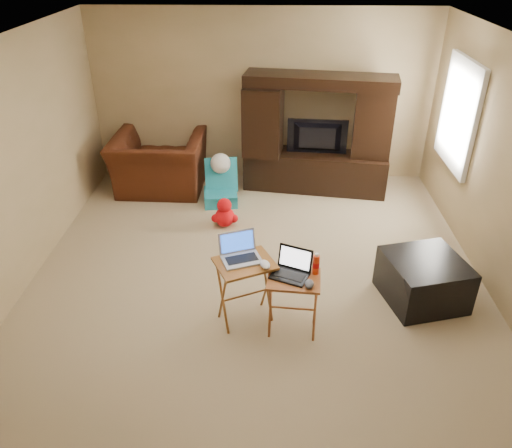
{
  "coord_description": "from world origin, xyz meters",
  "views": [
    {
      "loc": [
        0.13,
        -4.54,
        3.33
      ],
      "look_at": [
        0.0,
        -0.2,
        0.8
      ],
      "focal_mm": 35.0,
      "sensor_mm": 36.0,
      "label": 1
    }
  ],
  "objects_px": {
    "push_toy": "(337,176)",
    "tray_table_left": "(245,291)",
    "mouse_left": "(265,264)",
    "television": "(317,138)",
    "water_bottle": "(316,265)",
    "child_rocker": "(220,183)",
    "tray_table_right": "(293,305)",
    "ottoman": "(423,280)",
    "entertainment_center": "(317,135)",
    "mouse_right": "(309,284)",
    "laptop_left": "(241,250)",
    "recliner": "(159,164)",
    "plush_toy": "(225,212)",
    "laptop_right": "(290,266)"
  },
  "relations": [
    {
      "from": "push_toy",
      "to": "tray_table_left",
      "type": "relative_size",
      "value": 0.84
    },
    {
      "from": "mouse_left",
      "to": "television",
      "type": "bearing_deg",
      "value": 76.98
    },
    {
      "from": "mouse_left",
      "to": "water_bottle",
      "type": "height_order",
      "value": "water_bottle"
    },
    {
      "from": "child_rocker",
      "to": "tray_table_right",
      "type": "relative_size",
      "value": 0.98
    },
    {
      "from": "child_rocker",
      "to": "ottoman",
      "type": "relative_size",
      "value": 0.82
    },
    {
      "from": "entertainment_center",
      "to": "mouse_right",
      "type": "height_order",
      "value": "entertainment_center"
    },
    {
      "from": "tray_table_left",
      "to": "laptop_left",
      "type": "bearing_deg",
      "value": 109.59
    },
    {
      "from": "entertainment_center",
      "to": "recliner",
      "type": "xyz_separation_m",
      "value": [
        -2.29,
        -0.12,
        -0.43
      ]
    },
    {
      "from": "television",
      "to": "plush_toy",
      "type": "relative_size",
      "value": 2.15
    },
    {
      "from": "laptop_right",
      "to": "mouse_left",
      "type": "xyz_separation_m",
      "value": [
        -0.23,
        0.06,
        -0.03
      ]
    },
    {
      "from": "child_rocker",
      "to": "ottoman",
      "type": "height_order",
      "value": "child_rocker"
    },
    {
      "from": "ottoman",
      "to": "laptop_left",
      "type": "distance_m",
      "value": 1.97
    },
    {
      "from": "plush_toy",
      "to": "tray_table_right",
      "type": "height_order",
      "value": "tray_table_right"
    },
    {
      "from": "plush_toy",
      "to": "push_toy",
      "type": "height_order",
      "value": "push_toy"
    },
    {
      "from": "water_bottle",
      "to": "plush_toy",
      "type": "bearing_deg",
      "value": 118.09
    },
    {
      "from": "entertainment_center",
      "to": "child_rocker",
      "type": "bearing_deg",
      "value": -151.07
    },
    {
      "from": "ottoman",
      "to": "water_bottle",
      "type": "height_order",
      "value": "water_bottle"
    },
    {
      "from": "ottoman",
      "to": "laptop_left",
      "type": "bearing_deg",
      "value": -169.28
    },
    {
      "from": "child_rocker",
      "to": "mouse_left",
      "type": "xyz_separation_m",
      "value": [
        0.66,
        -2.55,
        0.4
      ]
    },
    {
      "from": "entertainment_center",
      "to": "push_toy",
      "type": "bearing_deg",
      "value": 5.21
    },
    {
      "from": "tray_table_left",
      "to": "plush_toy",
      "type": "bearing_deg",
      "value": 75.72
    },
    {
      "from": "child_rocker",
      "to": "push_toy",
      "type": "xyz_separation_m",
      "value": [
        1.69,
        0.49,
        -0.09
      ]
    },
    {
      "from": "mouse_left",
      "to": "tray_table_right",
      "type": "bearing_deg",
      "value": -17.31
    },
    {
      "from": "tray_table_left",
      "to": "laptop_right",
      "type": "relative_size",
      "value": 2.09
    },
    {
      "from": "mouse_right",
      "to": "water_bottle",
      "type": "height_order",
      "value": "water_bottle"
    },
    {
      "from": "laptop_right",
      "to": "mouse_right",
      "type": "xyz_separation_m",
      "value": [
        0.17,
        -0.14,
        -0.09
      ]
    },
    {
      "from": "plush_toy",
      "to": "ottoman",
      "type": "bearing_deg",
      "value": -33.59
    },
    {
      "from": "recliner",
      "to": "tray_table_right",
      "type": "distance_m",
      "value": 3.55
    },
    {
      "from": "mouse_left",
      "to": "laptop_right",
      "type": "bearing_deg",
      "value": -15.55
    },
    {
      "from": "ottoman",
      "to": "laptop_right",
      "type": "relative_size",
      "value": 2.28
    },
    {
      "from": "laptop_left",
      "to": "laptop_right",
      "type": "bearing_deg",
      "value": -40.63
    },
    {
      "from": "child_rocker",
      "to": "mouse_left",
      "type": "height_order",
      "value": "mouse_left"
    },
    {
      "from": "ottoman",
      "to": "tray_table_left",
      "type": "bearing_deg",
      "value": -168.2
    },
    {
      "from": "entertainment_center",
      "to": "mouse_left",
      "type": "bearing_deg",
      "value": -94.51
    },
    {
      "from": "mouse_left",
      "to": "mouse_right",
      "type": "xyz_separation_m",
      "value": [
        0.4,
        -0.2,
        -0.06
      ]
    },
    {
      "from": "child_rocker",
      "to": "laptop_left",
      "type": "relative_size",
      "value": 1.72
    },
    {
      "from": "television",
      "to": "mouse_left",
      "type": "height_order",
      "value": "television"
    },
    {
      "from": "recliner",
      "to": "push_toy",
      "type": "relative_size",
      "value": 2.25
    },
    {
      "from": "child_rocker",
      "to": "plush_toy",
      "type": "height_order",
      "value": "child_rocker"
    },
    {
      "from": "television",
      "to": "tray_table_left",
      "type": "relative_size",
      "value": 1.26
    },
    {
      "from": "recliner",
      "to": "ottoman",
      "type": "bearing_deg",
      "value": 143.8
    },
    {
      "from": "laptop_right",
      "to": "plush_toy",
      "type": "bearing_deg",
      "value": 134.84
    },
    {
      "from": "entertainment_center",
      "to": "laptop_left",
      "type": "bearing_deg",
      "value": -98.89
    },
    {
      "from": "child_rocker",
      "to": "water_bottle",
      "type": "xyz_separation_m",
      "value": [
        1.13,
        -2.55,
        0.41
      ]
    },
    {
      "from": "child_rocker",
      "to": "push_toy",
      "type": "height_order",
      "value": "child_rocker"
    },
    {
      "from": "ottoman",
      "to": "tray_table_right",
      "type": "distance_m",
      "value": 1.47
    },
    {
      "from": "laptop_left",
      "to": "child_rocker",
      "type": "bearing_deg",
      "value": 79.73
    },
    {
      "from": "ottoman",
      "to": "laptop_left",
      "type": "xyz_separation_m",
      "value": [
        -1.86,
        -0.35,
        0.56
      ]
    },
    {
      "from": "tray_table_right",
      "to": "mouse_left",
      "type": "height_order",
      "value": "mouse_left"
    },
    {
      "from": "entertainment_center",
      "to": "water_bottle",
      "type": "xyz_separation_m",
      "value": [
        -0.23,
        -3.06,
        -0.13
      ]
    }
  ]
}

